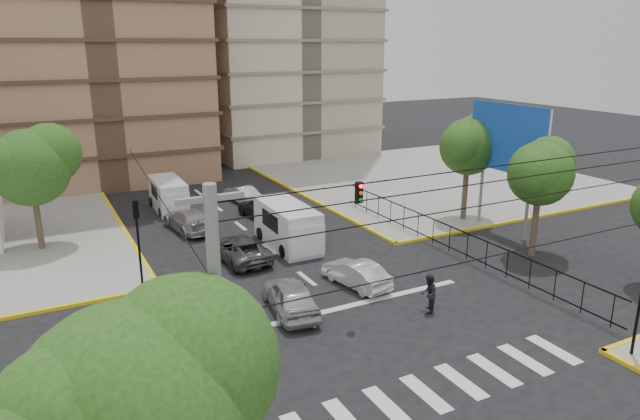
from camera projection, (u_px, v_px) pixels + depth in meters
ground at (356, 318)px, 25.42m from camera, size 160.00×160.00×0.00m
sidewalk_ne at (432, 178)px, 51.29m from camera, size 26.00×26.00×0.15m
crosswalk_stripes at (443, 387)px, 20.32m from camera, size 12.00×2.40×0.01m
stop_line at (343, 307)px, 26.44m from camera, size 13.00×0.40×0.01m
park_fence at (449, 253)px, 33.25m from camera, size 0.10×22.50×1.66m
billboard at (508, 140)px, 35.25m from camera, size 0.36×6.20×8.10m
tree_sw_near at (137, 409)px, 10.60m from camera, size 5.63×4.60×7.57m
tree_park_a at (542, 170)px, 31.53m from camera, size 4.41×3.60×6.83m
tree_park_c at (469, 144)px, 37.84m from camera, size 4.65×3.80×7.25m
tree_tudor at (32, 164)px, 32.26m from camera, size 5.39×4.40×7.43m
traffic_light_nw at (137, 229)px, 27.70m from camera, size 0.28×0.22×4.40m
traffic_light_hanging at (386, 202)px, 22.02m from camera, size 18.00×9.12×0.92m
utility_pole_sw at (220, 379)px, 12.42m from camera, size 1.40×0.28×9.00m
van_right_lane at (289, 227)px, 33.92m from camera, size 2.35×5.67×2.54m
van_left_lane at (169, 196)px, 41.36m from camera, size 2.11×5.04×2.25m
car_silver_front_left at (290, 296)px, 25.83m from camera, size 2.51×4.75×1.54m
car_white_front_right at (356, 273)px, 28.63m from camera, size 2.08×4.22×1.33m
car_grey_mid_left at (239, 249)px, 31.99m from camera, size 2.62×5.08×1.37m
car_silver_rear_left at (188, 220)px, 37.07m from camera, size 2.60×5.20×1.45m
car_darkgrey_mid_right at (262, 208)px, 39.71m from camera, size 2.50×4.69×1.52m
car_white_rear_right at (242, 194)px, 43.78m from camera, size 1.91×3.98×1.26m
pedestrian_crosswalk at (429, 294)px, 25.72m from camera, size 1.11×1.10×1.81m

